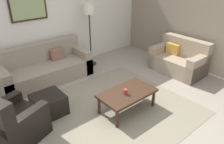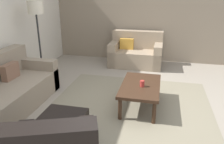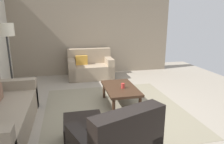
{
  "view_description": "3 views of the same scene",
  "coord_description": "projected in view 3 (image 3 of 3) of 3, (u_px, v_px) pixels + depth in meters",
  "views": [
    {
      "loc": [
        -2.31,
        -2.65,
        2.6
      ],
      "look_at": [
        0.05,
        0.14,
        0.76
      ],
      "focal_mm": 34.39,
      "sensor_mm": 36.0,
      "label": 1
    },
    {
      "loc": [
        -3.31,
        -0.47,
        1.92
      ],
      "look_at": [
        0.14,
        0.32,
        0.61
      ],
      "focal_mm": 35.9,
      "sensor_mm": 36.0,
      "label": 2
    },
    {
      "loc": [
        -3.73,
        0.9,
        1.8
      ],
      "look_at": [
        0.05,
        0.04,
        0.78
      ],
      "focal_mm": 32.73,
      "sensor_mm": 36.0,
      "label": 3
    }
  ],
  "objects": [
    {
      "name": "coffee_table",
      "position": [
        120.0,
        89.0,
        4.28
      ],
      "size": [
        1.1,
        0.64,
        0.41
      ],
      "color": "#382316",
      "rests_on": "ground_plane"
    },
    {
      "name": "area_rug",
      "position": [
        114.0,
        109.0,
        4.17
      ],
      "size": [
        2.87,
        2.76,
        0.01
      ],
      "primitive_type": "cube",
      "color": "gray",
      "rests_on": "ground_plane"
    },
    {
      "name": "lamp_standing",
      "position": [
        7.0,
        38.0,
        4.22
      ],
      "size": [
        0.32,
        0.32,
        1.71
      ],
      "color": "black",
      "rests_on": "ground_plane"
    },
    {
      "name": "stone_feature_panel",
      "position": [
        93.0,
        31.0,
        6.64
      ],
      "size": [
        0.12,
        5.2,
        2.8
      ],
      "primitive_type": "cube",
      "color": "gray",
      "rests_on": "ground_plane"
    },
    {
      "name": "couch_loveseat",
      "position": [
        90.0,
        68.0,
        6.38
      ],
      "size": [
        0.83,
        1.34,
        0.88
      ],
      "color": "gray",
      "rests_on": "ground_plane"
    },
    {
      "name": "ground_plane",
      "position": [
        114.0,
        109.0,
        4.17
      ],
      "size": [
        8.0,
        8.0,
        0.0
      ],
      "primitive_type": "plane",
      "color": "gray"
    },
    {
      "name": "cup",
      "position": [
        123.0,
        86.0,
        4.19
      ],
      "size": [
        0.07,
        0.07,
        0.1
      ],
      "primitive_type": "cylinder",
      "color": "#B2332D",
      "rests_on": "coffee_table"
    },
    {
      "name": "ottoman",
      "position": [
        84.0,
        132.0,
        2.98
      ],
      "size": [
        0.56,
        0.56,
        0.4
      ],
      "primitive_type": "cube",
      "color": "black",
      "rests_on": "ground_plane"
    }
  ]
}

